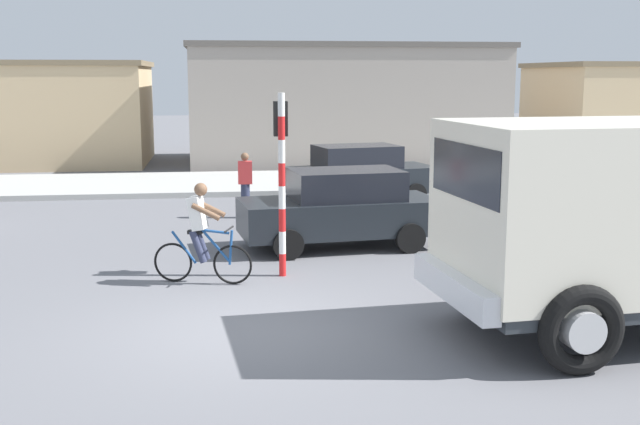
{
  "coord_description": "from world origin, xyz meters",
  "views": [
    {
      "loc": [
        -0.4,
        -10.59,
        3.5
      ],
      "look_at": [
        1.32,
        2.5,
        1.2
      ],
      "focal_mm": 44.47,
      "sensor_mm": 36.0,
      "label": 1
    }
  ],
  "objects_px": {
    "cyclist": "(201,233)",
    "car_red_near": "(360,174)",
    "car_white_mid": "(341,208)",
    "pedestrian_near_kerb": "(245,184)",
    "traffic_light_pole": "(281,159)"
  },
  "relations": [
    {
      "from": "car_white_mid",
      "to": "car_red_near",
      "type": "bearing_deg",
      "value": 75.69
    },
    {
      "from": "car_white_mid",
      "to": "pedestrian_near_kerb",
      "type": "distance_m",
      "value": 4.1
    },
    {
      "from": "car_white_mid",
      "to": "pedestrian_near_kerb",
      "type": "xyz_separation_m",
      "value": [
        -1.81,
        3.68,
        0.03
      ]
    },
    {
      "from": "cyclist",
      "to": "pedestrian_near_kerb",
      "type": "bearing_deg",
      "value": 81.04
    },
    {
      "from": "cyclist",
      "to": "car_white_mid",
      "type": "xyz_separation_m",
      "value": [
        2.78,
        2.5,
        -0.05
      ]
    },
    {
      "from": "pedestrian_near_kerb",
      "to": "car_white_mid",
      "type": "bearing_deg",
      "value": -63.81
    },
    {
      "from": "cyclist",
      "to": "traffic_light_pole",
      "type": "relative_size",
      "value": 0.54
    },
    {
      "from": "traffic_light_pole",
      "to": "cyclist",
      "type": "bearing_deg",
      "value": -164.49
    },
    {
      "from": "pedestrian_near_kerb",
      "to": "cyclist",
      "type": "bearing_deg",
      "value": -98.96
    },
    {
      "from": "traffic_light_pole",
      "to": "car_white_mid",
      "type": "height_order",
      "value": "traffic_light_pole"
    },
    {
      "from": "cyclist",
      "to": "car_red_near",
      "type": "xyz_separation_m",
      "value": [
        4.2,
        8.05,
        -0.05
      ]
    },
    {
      "from": "cyclist",
      "to": "pedestrian_near_kerb",
      "type": "distance_m",
      "value": 6.25
    },
    {
      "from": "cyclist",
      "to": "traffic_light_pole",
      "type": "distance_m",
      "value": 1.89
    },
    {
      "from": "traffic_light_pole",
      "to": "car_white_mid",
      "type": "xyz_separation_m",
      "value": [
        1.38,
        2.11,
        -1.25
      ]
    },
    {
      "from": "cyclist",
      "to": "car_red_near",
      "type": "distance_m",
      "value": 9.08
    }
  ]
}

